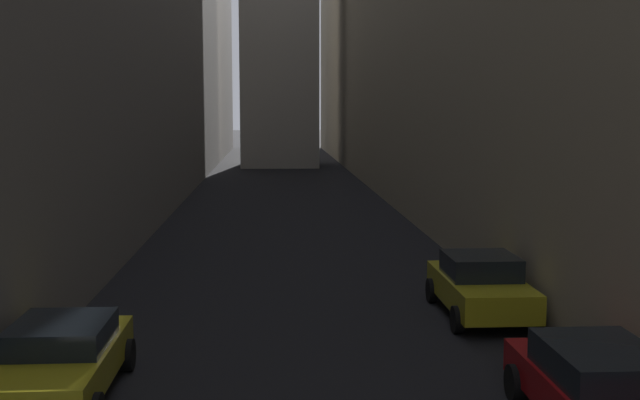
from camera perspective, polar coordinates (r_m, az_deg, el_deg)
ground_plane at (r=43.11m, az=-2.59°, el=-0.03°), size 264.00×264.00×0.00m
building_block_left at (r=46.21m, az=-16.49°, el=12.97°), size 10.46×108.00×20.62m
parked_car_left_third at (r=14.75m, az=-18.29°, el=-10.90°), size 1.99×4.25×1.37m
parked_car_right_third at (r=13.29m, az=19.71°, el=-12.79°), size 1.95×4.46×1.42m
parked_car_right_far at (r=19.71m, az=11.58°, el=-6.08°), size 2.03×4.21×1.52m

